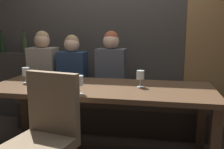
{
  "coord_description": "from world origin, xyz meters",
  "views": [
    {
      "loc": [
        0.58,
        -2.36,
        1.3
      ],
      "look_at": [
        0.09,
        0.13,
        0.84
      ],
      "focal_mm": 40.41,
      "sensor_mm": 36.0,
      "label": 1
    }
  ],
  "objects_px": {
    "chair_near_side": "(45,130)",
    "wine_bottle_pale_label": "(25,45)",
    "diner_redhead": "(43,64)",
    "wine_glass_far_right": "(79,81)",
    "banquette_bench": "(113,113)",
    "diner_bearded": "(72,66)",
    "diner_far_end": "(111,66)",
    "dining_table": "(100,95)",
    "wine_glass_center_back": "(26,72)",
    "wine_bottle_dark_red": "(2,44)",
    "wine_glass_far_left": "(140,76)",
    "espresso_cup": "(66,90)"
  },
  "relations": [
    {
      "from": "banquette_bench",
      "to": "wine_bottle_pale_label",
      "type": "height_order",
      "value": "wine_bottle_pale_label"
    },
    {
      "from": "chair_near_side",
      "to": "diner_bearded",
      "type": "distance_m",
      "value": 1.5
    },
    {
      "from": "chair_near_side",
      "to": "wine_glass_center_back",
      "type": "distance_m",
      "value": 0.96
    },
    {
      "from": "diner_far_end",
      "to": "diner_redhead",
      "type": "bearing_deg",
      "value": 178.24
    },
    {
      "from": "dining_table",
      "to": "espresso_cup",
      "type": "xyz_separation_m",
      "value": [
        -0.24,
        -0.3,
        0.11
      ]
    },
    {
      "from": "wine_glass_far_left",
      "to": "wine_glass_center_back",
      "type": "bearing_deg",
      "value": -178.31
    },
    {
      "from": "diner_bearded",
      "to": "diner_far_end",
      "type": "xyz_separation_m",
      "value": [
        0.52,
        -0.04,
        0.02
      ]
    },
    {
      "from": "wine_glass_far_right",
      "to": "diner_redhead",
      "type": "bearing_deg",
      "value": 128.99
    },
    {
      "from": "dining_table",
      "to": "diner_far_end",
      "type": "xyz_separation_m",
      "value": [
        -0.02,
        0.69,
        0.19
      ]
    },
    {
      "from": "diner_redhead",
      "to": "wine_glass_far_left",
      "type": "height_order",
      "value": "diner_redhead"
    },
    {
      "from": "banquette_bench",
      "to": "espresso_cup",
      "type": "xyz_separation_m",
      "value": [
        -0.24,
        -1.0,
        0.54
      ]
    },
    {
      "from": "wine_glass_far_left",
      "to": "espresso_cup",
      "type": "bearing_deg",
      "value": -151.31
    },
    {
      "from": "wine_glass_far_left",
      "to": "espresso_cup",
      "type": "relative_size",
      "value": 1.37
    },
    {
      "from": "banquette_bench",
      "to": "espresso_cup",
      "type": "distance_m",
      "value": 1.16
    },
    {
      "from": "chair_near_side",
      "to": "diner_far_end",
      "type": "bearing_deg",
      "value": 80.98
    },
    {
      "from": "banquette_bench",
      "to": "wine_glass_far_left",
      "type": "height_order",
      "value": "wine_glass_far_left"
    },
    {
      "from": "chair_near_side",
      "to": "wine_glass_far_left",
      "type": "bearing_deg",
      "value": 50.11
    },
    {
      "from": "banquette_bench",
      "to": "diner_far_end",
      "type": "distance_m",
      "value": 0.61
    },
    {
      "from": "wine_glass_far_left",
      "to": "banquette_bench",
      "type": "bearing_deg",
      "value": 120.78
    },
    {
      "from": "diner_redhead",
      "to": "wine_glass_far_right",
      "type": "relative_size",
      "value": 5.04
    },
    {
      "from": "wine_glass_center_back",
      "to": "espresso_cup",
      "type": "bearing_deg",
      "value": -29.28
    },
    {
      "from": "espresso_cup",
      "to": "banquette_bench",
      "type": "bearing_deg",
      "value": 76.37
    },
    {
      "from": "wine_glass_center_back",
      "to": "wine_glass_far_right",
      "type": "bearing_deg",
      "value": -25.73
    },
    {
      "from": "diner_bearded",
      "to": "diner_far_end",
      "type": "height_order",
      "value": "diner_far_end"
    },
    {
      "from": "dining_table",
      "to": "diner_bearded",
      "type": "relative_size",
      "value": 2.83
    },
    {
      "from": "dining_table",
      "to": "diner_far_end",
      "type": "distance_m",
      "value": 0.71
    },
    {
      "from": "banquette_bench",
      "to": "wine_glass_far_right",
      "type": "relative_size",
      "value": 15.24
    },
    {
      "from": "wine_glass_center_back",
      "to": "espresso_cup",
      "type": "relative_size",
      "value": 1.37
    },
    {
      "from": "diner_redhead",
      "to": "diner_far_end",
      "type": "xyz_separation_m",
      "value": [
        0.93,
        -0.03,
        0.0
      ]
    },
    {
      "from": "wine_glass_far_right",
      "to": "wine_glass_center_back",
      "type": "xyz_separation_m",
      "value": [
        -0.69,
        0.33,
        0.0
      ]
    },
    {
      "from": "banquette_bench",
      "to": "chair_near_side",
      "type": "relative_size",
      "value": 2.55
    },
    {
      "from": "diner_redhead",
      "to": "wine_bottle_dark_red",
      "type": "relative_size",
      "value": 2.53
    },
    {
      "from": "chair_near_side",
      "to": "wine_bottle_pale_label",
      "type": "distance_m",
      "value": 2.14
    },
    {
      "from": "wine_glass_center_back",
      "to": "wine_bottle_dark_red",
      "type": "bearing_deg",
      "value": 132.96
    },
    {
      "from": "wine_glass_center_back",
      "to": "wine_bottle_pale_label",
      "type": "bearing_deg",
      "value": 119.7
    },
    {
      "from": "banquette_bench",
      "to": "wine_glass_center_back",
      "type": "distance_m",
      "value": 1.23
    },
    {
      "from": "chair_near_side",
      "to": "diner_far_end",
      "type": "xyz_separation_m",
      "value": [
        0.22,
        1.41,
        0.28
      ]
    },
    {
      "from": "wine_bottle_pale_label",
      "to": "wine_glass_far_right",
      "type": "height_order",
      "value": "wine_bottle_pale_label"
    },
    {
      "from": "diner_bearded",
      "to": "dining_table",
      "type": "bearing_deg",
      "value": -52.98
    },
    {
      "from": "wine_glass_far_right",
      "to": "banquette_bench",
      "type": "bearing_deg",
      "value": 83.93
    },
    {
      "from": "wine_glass_far_left",
      "to": "espresso_cup",
      "type": "height_order",
      "value": "wine_glass_far_left"
    },
    {
      "from": "chair_near_side",
      "to": "wine_glass_center_back",
      "type": "relative_size",
      "value": 5.98
    },
    {
      "from": "dining_table",
      "to": "chair_near_side",
      "type": "bearing_deg",
      "value": -108.98
    },
    {
      "from": "banquette_bench",
      "to": "wine_bottle_dark_red",
      "type": "height_order",
      "value": "wine_bottle_dark_red"
    },
    {
      "from": "banquette_bench",
      "to": "chair_near_side",
      "type": "distance_m",
      "value": 1.48
    },
    {
      "from": "diner_far_end",
      "to": "wine_bottle_dark_red",
      "type": "relative_size",
      "value": 2.54
    },
    {
      "from": "wine_glass_far_left",
      "to": "wine_glass_far_right",
      "type": "bearing_deg",
      "value": -143.64
    },
    {
      "from": "wine_bottle_dark_red",
      "to": "wine_glass_center_back",
      "type": "height_order",
      "value": "wine_bottle_dark_red"
    },
    {
      "from": "banquette_bench",
      "to": "diner_redhead",
      "type": "xyz_separation_m",
      "value": [
        -0.95,
        0.01,
        0.61
      ]
    },
    {
      "from": "wine_bottle_dark_red",
      "to": "wine_bottle_pale_label",
      "type": "distance_m",
      "value": 0.37
    }
  ]
}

